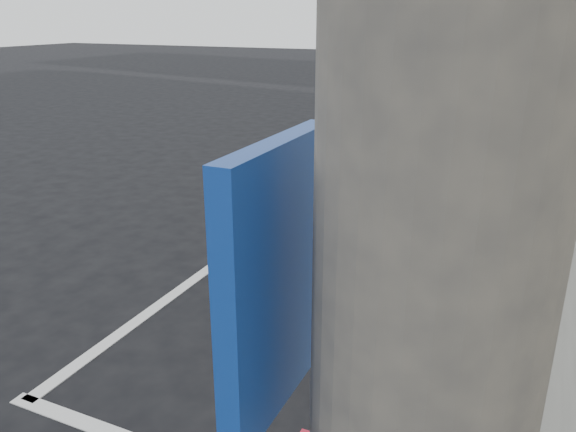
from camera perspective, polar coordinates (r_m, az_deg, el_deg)
name	(u,v)px	position (r m, az deg, el deg)	size (l,w,h in m)	color
ground	(173,394)	(4.35, -11.60, -17.34)	(80.00, 80.00, 0.00)	black
pline_front	(425,178)	(9.74, 13.75, 3.80)	(3.00, 0.12, 0.01)	silver
pline_side	(255,235)	(7.00, -3.39, -1.96)	(0.12, 7.00, 0.01)	silver
retro_coupe	(368,213)	(6.13, 8.15, 0.29)	(1.61, 3.41, 1.12)	gray
cat	(321,314)	(5.03, 3.33, -9.87)	(0.25, 0.45, 0.24)	#6F6154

